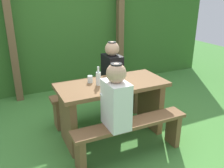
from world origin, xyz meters
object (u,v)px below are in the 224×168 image
at_px(picnic_table, 112,101).
at_px(bottle_left, 98,78).
at_px(person_white_shirt, 116,98).
at_px(person_black_coat, 112,68).
at_px(drinking_glass, 90,79).
at_px(bench_near, 131,132).
at_px(bottle_right, 114,73).
at_px(bench_far, 98,99).

height_order(picnic_table, bottle_left, bottle_left).
height_order(person_white_shirt, person_black_coat, same).
height_order(person_black_coat, bottle_left, person_black_coat).
height_order(person_white_shirt, drinking_glass, person_white_shirt).
xyz_separation_m(picnic_table, person_white_shirt, (-0.19, -0.51, 0.28)).
relative_size(bench_near, person_black_coat, 1.95).
distance_m(bottle_left, bottle_right, 0.26).
relative_size(person_black_coat, bottle_right, 3.07).
height_order(person_white_shirt, bottle_right, person_white_shirt).
distance_m(person_black_coat, drinking_glass, 0.61).
xyz_separation_m(picnic_table, drinking_glass, (-0.24, 0.14, 0.29)).
height_order(bench_near, bottle_left, bottle_left).
xyz_separation_m(bench_far, person_white_shirt, (-0.19, -1.02, 0.47)).
xyz_separation_m(picnic_table, bench_far, (0.00, 0.51, -0.19)).
relative_size(bench_near, bench_far, 1.00).
distance_m(person_white_shirt, drinking_glass, 0.65).
height_order(bench_far, bottle_right, bottle_right).
distance_m(drinking_glass, bottle_left, 0.15).
bearing_deg(bottle_left, bench_far, 70.22).
bearing_deg(drinking_glass, bottle_right, -9.47).
xyz_separation_m(drinking_glass, bottle_right, (0.32, -0.05, 0.05)).
distance_m(picnic_table, bottle_left, 0.39).
relative_size(person_black_coat, drinking_glass, 8.04).
relative_size(bench_near, drinking_glass, 15.64).
bearing_deg(person_black_coat, bottle_left, -130.30).
distance_m(bench_far, bottle_left, 0.75).
xyz_separation_m(bench_far, bottle_left, (-0.18, -0.50, 0.53)).
bearing_deg(bench_near, picnic_table, 90.00).
bearing_deg(drinking_glass, bench_far, 56.95).
xyz_separation_m(person_black_coat, bottle_left, (-0.42, -0.50, 0.06)).
bearing_deg(drinking_glass, person_white_shirt, -85.57).
bearing_deg(bottle_right, bench_near, -96.86).
relative_size(bench_near, bottle_right, 5.97).
bearing_deg(drinking_glass, bench_near, -69.43).
height_order(picnic_table, person_white_shirt, person_white_shirt).
distance_m(bench_far, person_white_shirt, 1.14).
distance_m(person_white_shirt, bottle_left, 0.52).
relative_size(person_black_coat, bottle_left, 3.03).
bearing_deg(bench_far, person_white_shirt, -100.74).
relative_size(bench_far, bottle_right, 5.97).
distance_m(picnic_table, bench_near, 0.55).
relative_size(person_white_shirt, person_black_coat, 1.00).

